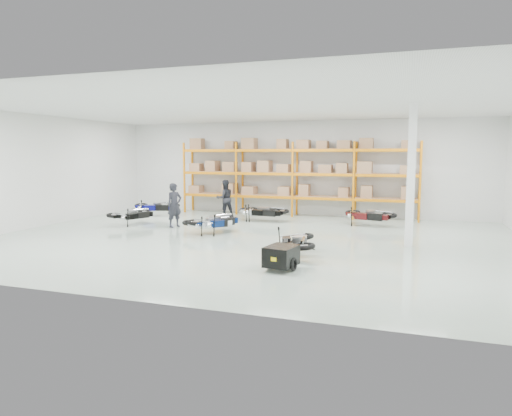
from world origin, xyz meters
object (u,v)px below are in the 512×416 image
(person_left, at_px, (174,205))
(moto_back_a, at_px, (156,204))
(person_back, at_px, (225,198))
(moto_black_far_left, at_px, (132,212))
(moto_touring_right, at_px, (296,238))
(moto_silver_left, at_px, (210,220))
(moto_back_d, at_px, (369,212))
(moto_blue_centre, at_px, (216,218))
(moto_back_c, at_px, (264,209))
(trailer, at_px, (281,256))
(moto_back_b, at_px, (260,209))

(person_left, bearing_deg, moto_back_a, 71.98)
(moto_back_a, distance_m, person_back, 3.32)
(moto_black_far_left, relative_size, moto_touring_right, 0.96)
(moto_silver_left, xyz_separation_m, moto_black_far_left, (-3.96, 0.95, 0.02))
(moto_back_a, distance_m, moto_back_d, 9.85)
(moto_blue_centre, xyz_separation_m, moto_back_c, (0.81, 3.43, -0.01))
(moto_blue_centre, xyz_separation_m, trailer, (3.76, -4.47, -0.21))
(moto_touring_right, bearing_deg, trailer, -103.08)
(person_back, bearing_deg, person_left, 37.95)
(moto_back_d, bearing_deg, moto_black_far_left, 122.97)
(moto_back_c, bearing_deg, moto_back_d, -80.31)
(moto_back_b, xyz_separation_m, moto_back_c, (0.21, -0.06, 0.02))
(trailer, bearing_deg, moto_back_c, 120.00)
(moto_back_d, distance_m, person_left, 7.90)
(moto_back_c, bearing_deg, person_back, 76.70)
(moto_touring_right, bearing_deg, moto_back_c, 102.01)
(moto_back_b, bearing_deg, moto_touring_right, -154.61)
(moto_blue_centre, height_order, trailer, moto_blue_centre)
(moto_back_b, height_order, moto_back_d, moto_back_d)
(moto_touring_right, distance_m, moto_back_b, 7.11)
(moto_black_far_left, height_order, person_back, person_back)
(person_back, bearing_deg, moto_back_d, 134.10)
(moto_back_d, bearing_deg, moto_back_b, 107.68)
(person_back, bearing_deg, moto_back_b, 118.52)
(trailer, relative_size, person_left, 0.84)
(moto_back_b, height_order, person_left, person_left)
(person_back, bearing_deg, moto_touring_right, 85.84)
(moto_silver_left, distance_m, moto_touring_right, 4.80)
(moto_black_far_left, relative_size, moto_back_c, 0.96)
(moto_back_a, bearing_deg, moto_black_far_left, 174.46)
(moto_silver_left, height_order, moto_back_a, moto_back_a)
(moto_back_a, xyz_separation_m, person_left, (2.46, -2.68, 0.31))
(moto_silver_left, bearing_deg, moto_touring_right, -168.88)
(moto_black_far_left, height_order, trailer, moto_black_far_left)
(moto_back_c, xyz_separation_m, person_back, (-2.21, 0.85, 0.32))
(moto_touring_right, height_order, trailer, moto_touring_right)
(person_left, bearing_deg, moto_silver_left, -86.14)
(moto_silver_left, bearing_deg, moto_black_far_left, 32.26)
(moto_touring_right, relative_size, moto_back_b, 1.03)
(moto_touring_right, relative_size, moto_back_c, 1.00)
(moto_back_b, xyz_separation_m, moto_back_d, (4.64, 0.10, 0.03))
(moto_touring_right, xyz_separation_m, trailer, (0.00, -1.60, -0.20))
(moto_back_b, distance_m, person_left, 3.86)
(person_left, bearing_deg, moto_touring_right, -92.46)
(moto_blue_centre, height_order, moto_back_a, moto_back_a)
(moto_silver_left, bearing_deg, moto_back_d, -99.66)
(moto_back_a, height_order, moto_back_d, moto_back_a)
(moto_blue_centre, bearing_deg, moto_back_b, -74.11)
(moto_back_b, xyz_separation_m, person_left, (-2.74, -2.70, 0.35))
(moto_back_c, bearing_deg, trailer, -151.89)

